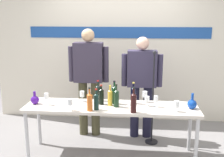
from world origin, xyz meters
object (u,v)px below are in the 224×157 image
object	(u,v)px
wine_glass_left_2	(46,96)
wine_bottle_4	(90,101)
presenter_right	(142,81)
wine_glass_right_2	(177,104)
wine_bottle_7	(114,94)
wine_bottle_8	(98,92)
wine_bottle_0	(133,95)
wine_glass_left_0	(82,94)
wine_glass_right_0	(145,94)
decanter_blue_right	(192,104)
display_table	(111,110)
wine_bottle_5	(110,97)
wine_glass_left_1	(70,102)
wine_glass_right_3	(156,99)
wine_bottle_6	(134,102)
microphone_stand	(152,113)
wine_bottle_3	(101,96)
decanter_blue_left	(35,100)
wine_glass_right_1	(147,99)
wine_bottle_1	(96,101)
presenter_left	(89,75)
wine_bottle_2	(116,98)

from	to	relation	value
wine_glass_left_2	wine_bottle_4	bearing A→B (deg)	-16.70
presenter_right	wine_glass_right_2	bearing A→B (deg)	-61.58
wine_bottle_7	wine_bottle_8	bearing A→B (deg)	154.18
wine_bottle_0	wine_glass_left_0	xyz separation A→B (m)	(-0.74, 0.02, -0.02)
wine_bottle_7	wine_glass_right_0	xyz separation A→B (m)	(0.43, 0.11, -0.03)
wine_bottle_0	wine_bottle_7	world-z (taller)	wine_bottle_7
decanter_blue_right	wine_glass_right_2	distance (m)	0.26
display_table	wine_bottle_5	xyz separation A→B (m)	(-0.02, 0.02, 0.19)
wine_glass_right_0	wine_bottle_4	bearing A→B (deg)	-148.79
wine_glass_left_1	wine_glass_right_0	world-z (taller)	same
wine_bottle_4	wine_glass_right_0	size ratio (longest dim) A/B	1.97
wine_bottle_4	wine_glass_right_2	world-z (taller)	wine_bottle_4
wine_glass_left_0	wine_glass_right_3	xyz separation A→B (m)	(1.05, -0.13, -0.00)
presenter_right	wine_glass_right_0	distance (m)	0.46
display_table	wine_glass_left_0	distance (m)	0.49
wine_bottle_0	wine_bottle_6	xyz separation A→B (m)	(0.01, -0.37, 0.01)
wine_glass_right_2	microphone_stand	distance (m)	0.75
wine_bottle_3	wine_bottle_4	bearing A→B (deg)	-112.49
wine_bottle_5	wine_glass_left_1	size ratio (longest dim) A/B	1.80
wine_bottle_6	display_table	bearing A→B (deg)	143.35
wine_glass_left_0	wine_glass_right_3	size ratio (longest dim) A/B	1.01
wine_bottle_7	wine_bottle_8	size ratio (longest dim) A/B	1.09
wine_bottle_6	wine_bottle_8	world-z (taller)	wine_bottle_6
microphone_stand	wine_bottle_6	bearing A→B (deg)	-112.45
wine_bottle_0	wine_glass_left_2	distance (m)	1.22
wine_glass_right_0	wine_glass_left_2	bearing A→B (deg)	-169.80
decanter_blue_right	wine_bottle_5	xyz separation A→B (m)	(-1.10, 0.04, 0.06)
decanter_blue_left	wine_bottle_6	xyz separation A→B (m)	(1.39, -0.22, 0.08)
wine_bottle_4	wine_glass_left_0	size ratio (longest dim) A/B	2.01
decanter_blue_left	wine_glass_right_1	size ratio (longest dim) A/B	1.33
decanter_blue_left	wine_bottle_1	world-z (taller)	wine_bottle_1
wine_bottle_0	wine_bottle_1	world-z (taller)	wine_bottle_0
wine_bottle_6	wine_bottle_7	size ratio (longest dim) A/B	1.03
presenter_left	microphone_stand	bearing A→B (deg)	-11.99
wine_bottle_6	wine_glass_right_0	world-z (taller)	wine_bottle_6
wine_glass_right_1	presenter_right	bearing A→B (deg)	96.31
presenter_right	wine_glass_right_0	xyz separation A→B (m)	(0.04, -0.45, -0.09)
wine_bottle_0	wine_bottle_2	size ratio (longest dim) A/B	0.97
presenter_right	wine_glass_right_0	bearing A→B (deg)	-84.71
wine_glass_right_1	wine_glass_left_2	bearing A→B (deg)	-176.98
decanter_blue_left	wine_bottle_2	world-z (taller)	wine_bottle_2
wine_bottle_4	wine_glass_right_0	world-z (taller)	wine_bottle_4
presenter_left	wine_bottle_2	world-z (taller)	presenter_left
wine_glass_right_1	wine_glass_left_0	bearing A→B (deg)	173.35
wine_bottle_5	wine_glass_right_2	size ratio (longest dim) A/B	2.01
wine_bottle_3	wine_bottle_4	world-z (taller)	wine_bottle_4
wine_glass_left_2	wine_glass_right_3	world-z (taller)	wine_glass_left_2
presenter_left	presenter_right	xyz separation A→B (m)	(0.85, -0.00, -0.07)
display_table	wine_glass_left_0	bearing A→B (deg)	160.25
wine_bottle_6	wine_bottle_4	bearing A→B (deg)	178.62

